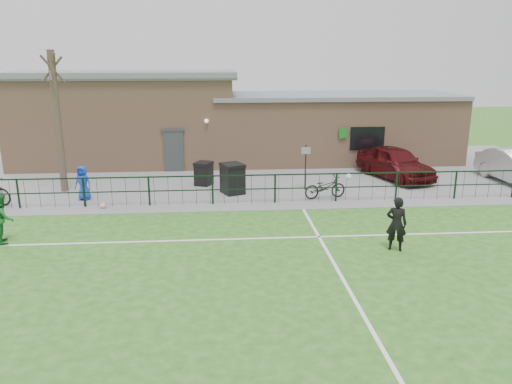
{
  "coord_description": "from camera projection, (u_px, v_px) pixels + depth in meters",
  "views": [
    {
      "loc": [
        -1.26,
        -11.22,
        5.77
      ],
      "look_at": [
        0.0,
        5.0,
        1.3
      ],
      "focal_mm": 35.0,
      "sensor_mm": 36.0,
      "label": 1
    }
  ],
  "objects": [
    {
      "name": "pitch_line_touch",
      "position": [
        251.0,
        205.0,
        19.91
      ],
      "size": [
        28.0,
        0.1,
        0.01
      ],
      "primitive_type": "cube",
      "color": "white",
      "rests_on": "ground"
    },
    {
      "name": "bicycle_e",
      "position": [
        325.0,
        187.0,
        20.66
      ],
      "size": [
        1.88,
        0.98,
        0.94
      ],
      "primitive_type": "imported",
      "rotation": [
        0.0,
        0.0,
        1.78
      ],
      "color": "black",
      "rests_on": "paving_strip"
    },
    {
      "name": "ground",
      "position": [
        272.0,
        295.0,
        12.41
      ],
      "size": [
        90.0,
        90.0,
        0.0
      ],
      "primitive_type": "plane",
      "color": "#275A1A",
      "rests_on": "ground"
    },
    {
      "name": "ball_ground",
      "position": [
        103.0,
        206.0,
        19.38
      ],
      "size": [
        0.24,
        0.24,
        0.24
      ],
      "primitive_type": "sphere",
      "color": "silver",
      "rests_on": "ground"
    },
    {
      "name": "spectator_child",
      "position": [
        83.0,
        183.0,
        20.35
      ],
      "size": [
        0.8,
        0.63,
        1.43
      ],
      "primitive_type": "imported",
      "rotation": [
        0.0,
        0.0,
        -0.27
      ],
      "color": "blue",
      "rests_on": "paving_strip"
    },
    {
      "name": "goalkeeper_kick",
      "position": [
        395.0,
        222.0,
        15.14
      ],
      "size": [
        1.29,
        3.05,
        1.79
      ],
      "color": "black",
      "rests_on": "ground"
    },
    {
      "name": "bare_tree",
      "position": [
        58.0,
        123.0,
        21.11
      ],
      "size": [
        0.3,
        0.3,
        6.0
      ],
      "primitive_type": "cylinder",
      "color": "#443429",
      "rests_on": "ground"
    },
    {
      "name": "wheelie_bin_left",
      "position": [
        204.0,
        174.0,
        22.78
      ],
      "size": [
        0.9,
        0.95,
        0.99
      ],
      "primitive_type": "cube",
      "rotation": [
        0.0,
        0.0,
        -0.43
      ],
      "color": "black",
      "rests_on": "paving_strip"
    },
    {
      "name": "pitch_line_perp",
      "position": [
        350.0,
        292.0,
        12.56
      ],
      "size": [
        0.1,
        16.0,
        0.01
      ],
      "primitive_type": "cube",
      "color": "white",
      "rests_on": "ground"
    },
    {
      "name": "sign_post",
      "position": [
        305.0,
        168.0,
        21.84
      ],
      "size": [
        0.07,
        0.07,
        2.0
      ],
      "primitive_type": "cylinder",
      "rotation": [
        0.0,
        0.0,
        -0.2
      ],
      "color": "black",
      "rests_on": "paving_strip"
    },
    {
      "name": "pitch_line_mid",
      "position": [
        258.0,
        238.0,
        16.25
      ],
      "size": [
        28.0,
        0.1,
        0.01
      ],
      "primitive_type": "cube",
      "color": "white",
      "rests_on": "ground"
    },
    {
      "name": "car_maroon",
      "position": [
        395.0,
        162.0,
        23.95
      ],
      "size": [
        3.1,
        4.89,
        1.55
      ],
      "primitive_type": "imported",
      "rotation": [
        0.0,
        0.0,
        0.3
      ],
      "color": "#460C0F",
      "rests_on": "paving_strip"
    },
    {
      "name": "wheelie_bin_right",
      "position": [
        233.0,
        180.0,
        21.35
      ],
      "size": [
        1.11,
        1.16,
        1.22
      ],
      "primitive_type": "cube",
      "rotation": [
        0.0,
        0.0,
        0.41
      ],
      "color": "black",
      "rests_on": "paving_strip"
    },
    {
      "name": "outfield_player",
      "position": [
        3.0,
        218.0,
        15.75
      ],
      "size": [
        0.85,
        0.94,
        1.59
      ],
      "primitive_type": "imported",
      "rotation": [
        0.0,
        0.0,
        1.96
      ],
      "color": "#1B6028",
      "rests_on": "ground"
    },
    {
      "name": "clubhouse",
      "position": [
        224.0,
        122.0,
        27.61
      ],
      "size": [
        24.25,
        5.4,
        4.96
      ],
      "color": "tan",
      "rests_on": "ground"
    },
    {
      "name": "paving_strip",
      "position": [
        243.0,
        172.0,
        25.38
      ],
      "size": [
        34.0,
        13.0,
        0.02
      ],
      "primitive_type": "cube",
      "color": "slate",
      "rests_on": "ground"
    },
    {
      "name": "perimeter_fence",
      "position": [
        250.0,
        189.0,
        19.94
      ],
      "size": [
        28.0,
        0.1,
        1.2
      ],
      "primitive_type": "cube",
      "color": "black",
      "rests_on": "ground"
    }
  ]
}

